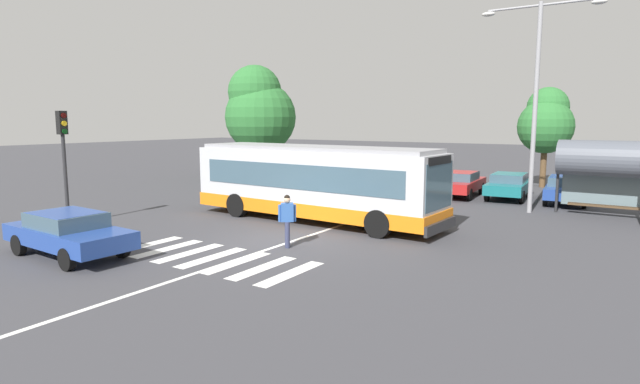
% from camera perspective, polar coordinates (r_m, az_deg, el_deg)
% --- Properties ---
extents(ground_plane, '(160.00, 160.00, 0.00)m').
position_cam_1_polar(ground_plane, '(17.37, -4.78, -5.61)').
color(ground_plane, '#3D3D42').
extents(city_transit_bus, '(11.04, 3.02, 3.06)m').
position_cam_1_polar(city_transit_bus, '(20.71, -0.65, 1.08)').
color(city_transit_bus, black).
rests_on(city_transit_bus, ground_plane).
extents(pedestrian_crossing_street, '(0.47, 0.45, 1.72)m').
position_cam_1_polar(pedestrian_crossing_street, '(16.47, -3.68, -2.90)').
color(pedestrian_crossing_street, '#333856').
rests_on(pedestrian_crossing_street, ground_plane).
extents(foreground_sedan, '(4.57, 2.01, 1.35)m').
position_cam_1_polar(foreground_sedan, '(17.15, -26.29, -3.97)').
color(foreground_sedan, black).
rests_on(foreground_sedan, ground_plane).
extents(parked_car_black, '(2.13, 4.62, 1.35)m').
position_cam_1_polar(parked_car_black, '(32.56, 1.68, 2.12)').
color(parked_car_black, black).
rests_on(parked_car_black, ground_plane).
extents(parked_car_champagne, '(1.98, 4.55, 1.35)m').
position_cam_1_polar(parked_car_champagne, '(31.22, 5.80, 1.84)').
color(parked_car_champagne, black).
rests_on(parked_car_champagne, ground_plane).
extents(parked_car_charcoal, '(2.18, 4.63, 1.35)m').
position_cam_1_polar(parked_car_charcoal, '(29.45, 10.31, 1.38)').
color(parked_car_charcoal, black).
rests_on(parked_car_charcoal, ground_plane).
extents(parked_car_red, '(2.10, 4.61, 1.35)m').
position_cam_1_polar(parked_car_red, '(28.67, 15.39, 1.05)').
color(parked_car_red, black).
rests_on(parked_car_red, ground_plane).
extents(parked_car_teal, '(2.12, 4.61, 1.35)m').
position_cam_1_polar(parked_car_teal, '(28.57, 20.38, 0.82)').
color(parked_car_teal, black).
rests_on(parked_car_teal, ground_plane).
extents(parked_car_blue, '(2.22, 4.65, 1.35)m').
position_cam_1_polar(parked_car_blue, '(28.13, 25.82, 0.42)').
color(parked_car_blue, black).
rests_on(parked_car_blue, ground_plane).
extents(traffic_light_near_corner, '(0.33, 0.32, 4.45)m').
position_cam_1_polar(traffic_light_near_corner, '(22.16, -26.71, 4.35)').
color(traffic_light_near_corner, '#28282B').
rests_on(traffic_light_near_corner, ground_plane).
extents(bus_stop_shelter, '(4.92, 1.54, 3.25)m').
position_cam_1_polar(bus_stop_shelter, '(24.79, 30.64, 3.03)').
color(bus_stop_shelter, '#28282B').
rests_on(bus_stop_shelter, ground_plane).
extents(twin_arm_street_lamp, '(4.98, 0.32, 9.08)m').
position_cam_1_polar(twin_arm_street_lamp, '(24.42, 23.02, 10.96)').
color(twin_arm_street_lamp, '#939399').
rests_on(twin_arm_street_lamp, ground_plane).
extents(background_tree_left, '(5.06, 5.06, 8.00)m').
position_cam_1_polar(background_tree_left, '(37.11, -6.83, 9.10)').
color(background_tree_left, brown).
rests_on(background_tree_left, ground_plane).
extents(background_tree_right, '(3.29, 3.29, 6.12)m').
position_cam_1_polar(background_tree_right, '(34.29, 23.95, 7.25)').
color(background_tree_right, brown).
rests_on(background_tree_right, ground_plane).
extents(crosswalk_painted_stripes, '(6.33, 2.64, 0.01)m').
position_cam_1_polar(crosswalk_painted_stripes, '(15.74, -11.99, -7.17)').
color(crosswalk_painted_stripes, silver).
rests_on(crosswalk_painted_stripes, ground_plane).
extents(lane_center_line, '(0.16, 24.00, 0.01)m').
position_cam_1_polar(lane_center_line, '(18.75, -0.17, -4.55)').
color(lane_center_line, silver).
rests_on(lane_center_line, ground_plane).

